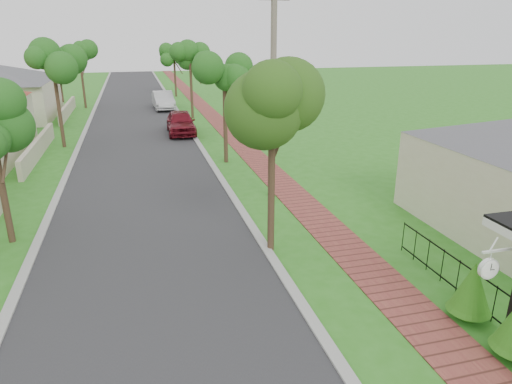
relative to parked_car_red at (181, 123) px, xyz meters
name	(u,v)px	position (x,y,z in m)	size (l,w,h in m)	color
ground	(303,356)	(0.07, -24.03, -0.79)	(160.00, 160.00, 0.00)	#2E771C
road	(140,150)	(-2.93, -4.03, -0.79)	(7.00, 120.00, 0.02)	#28282B
kerb_right	(200,146)	(0.72, -4.03, -0.79)	(0.30, 120.00, 0.10)	#9E9E99
kerb_left	(76,154)	(-6.58, -4.03, -0.79)	(0.30, 120.00, 0.10)	#9E9E99
sidewalk	(241,144)	(3.32, -4.03, -0.79)	(1.50, 120.00, 0.03)	brown
picket_fence	(495,303)	(4.97, -24.03, -0.26)	(0.03, 8.02, 1.00)	black
street_trees	(134,65)	(-2.80, 2.82, 3.74)	(10.70, 37.65, 5.89)	#382619
parked_car_red	(181,123)	(0.00, 0.00, 0.00)	(1.87, 4.65, 1.59)	maroon
parked_car_white	(163,100)	(-0.39, 11.30, 0.01)	(1.70, 4.87, 1.60)	silver
near_tree	(272,102)	(0.87, -18.86, 4.00)	(2.34, 2.34, 6.00)	#382619
utility_pole	(273,98)	(2.37, -14.03, 3.41)	(1.20, 0.24, 8.28)	#716458
station_clock	(489,267)	(4.02, -24.63, 1.16)	(0.80, 0.13, 0.68)	white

